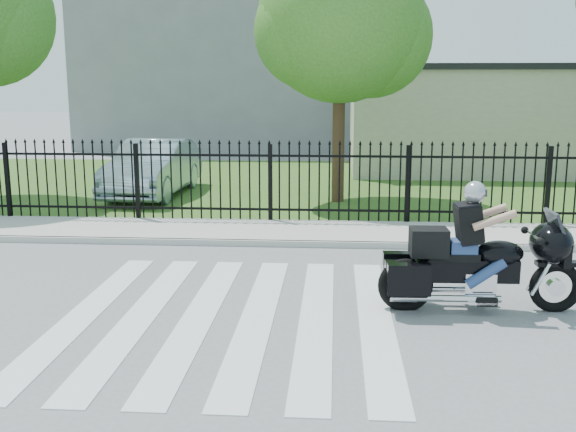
{
  "coord_description": "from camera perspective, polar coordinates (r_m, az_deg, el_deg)",
  "views": [
    {
      "loc": [
        1.43,
        -8.65,
        3.16
      ],
      "look_at": [
        0.67,
        2.06,
        1.0
      ],
      "focal_mm": 42.0,
      "sensor_mm": 36.0,
      "label": 1
    }
  ],
  "objects": [
    {
      "name": "parked_car",
      "position": [
        19.08,
        -11.35,
        4.02
      ],
      "size": [
        1.83,
        4.73,
        1.54
      ],
      "primitive_type": "imported",
      "rotation": [
        0.0,
        0.0,
        -0.04
      ],
      "color": "#95ADBC",
      "rests_on": "grass_strip"
    },
    {
      "name": "curb",
      "position": [
        13.1,
        -2.33,
        -2.32
      ],
      "size": [
        40.0,
        0.12,
        0.12
      ],
      "primitive_type": "cube",
      "color": "#ADAAA3",
      "rests_on": "ground"
    },
    {
      "name": "motorcycle_rider",
      "position": [
        9.67,
        15.59,
        -3.39
      ],
      "size": [
        2.83,
        0.86,
        1.87
      ],
      "rotation": [
        0.0,
        0.0,
        0.03
      ],
      "color": "black",
      "rests_on": "ground"
    },
    {
      "name": "sidewalk",
      "position": [
        14.07,
        -1.88,
        -1.36
      ],
      "size": [
        40.0,
        2.0,
        0.12
      ],
      "primitive_type": "cube",
      "color": "#ADAAA3",
      "rests_on": "ground"
    },
    {
      "name": "ground",
      "position": [
        9.32,
        -5.07,
        -8.49
      ],
      "size": [
        120.0,
        120.0,
        0.0
      ],
      "primitive_type": "plane",
      "color": "slate",
      "rests_on": "ground"
    },
    {
      "name": "building_low_roof",
      "position": [
        25.27,
        17.16,
        11.89
      ],
      "size": [
        10.2,
        6.2,
        0.2
      ],
      "primitive_type": "cube",
      "color": "black",
      "rests_on": "building_low"
    },
    {
      "name": "tree_mid",
      "position": [
        17.71,
        4.44,
        16.22
      ],
      "size": [
        4.2,
        4.2,
        6.78
      ],
      "color": "#382316",
      "rests_on": "ground"
    },
    {
      "name": "building_low",
      "position": [
        25.31,
        16.92,
        7.7
      ],
      "size": [
        10.0,
        6.0,
        3.5
      ],
      "primitive_type": "cube",
      "color": "beige",
      "rests_on": "ground"
    },
    {
      "name": "crosswalk",
      "position": [
        9.32,
        -5.07,
        -8.46
      ],
      "size": [
        5.0,
        5.5,
        0.01
      ],
      "primitive_type": null,
      "color": "silver",
      "rests_on": "ground"
    },
    {
      "name": "iron_fence",
      "position": [
        14.89,
        -1.51,
        2.66
      ],
      "size": [
        26.0,
        0.04,
        1.8
      ],
      "color": "black",
      "rests_on": "ground"
    },
    {
      "name": "building_tall",
      "position": [
        35.05,
        -3.35,
        16.01
      ],
      "size": [
        15.0,
        10.0,
        12.0
      ],
      "primitive_type": "cube",
      "color": "gray",
      "rests_on": "ground"
    },
    {
      "name": "grass_strip",
      "position": [
        20.94,
        0.09,
        2.73
      ],
      "size": [
        40.0,
        12.0,
        0.02
      ],
      "primitive_type": "cube",
      "color": "#33581E",
      "rests_on": "ground"
    }
  ]
}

